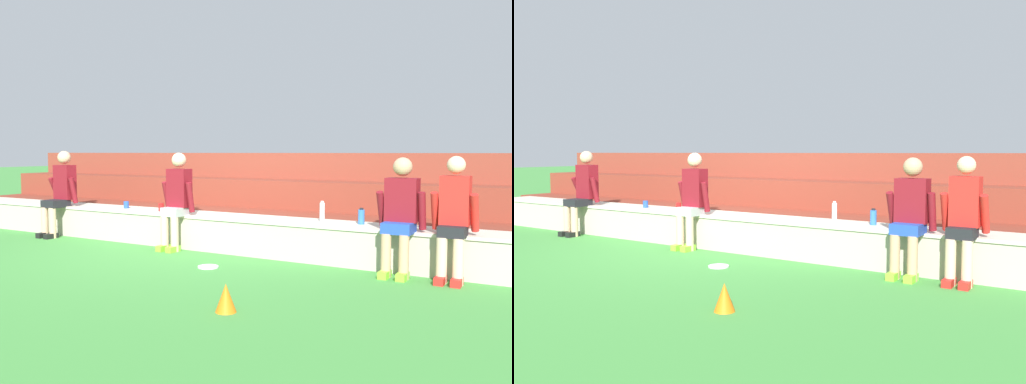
% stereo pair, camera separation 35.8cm
% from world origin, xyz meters
% --- Properties ---
extents(ground_plane, '(80.00, 80.00, 0.00)m').
position_xyz_m(ground_plane, '(0.00, 0.00, 0.00)').
color(ground_plane, '#428E3D').
extents(stone_seating_wall, '(9.94, 0.63, 0.49)m').
position_xyz_m(stone_seating_wall, '(0.00, 0.30, 0.26)').
color(stone_seating_wall, '#B7AF9E').
rests_on(stone_seating_wall, ground).
extents(brick_bleachers, '(11.59, 2.19, 1.36)m').
position_xyz_m(brick_bleachers, '(0.00, 2.27, 0.53)').
color(brick_bleachers, maroon).
rests_on(brick_bleachers, ground).
extents(person_far_left, '(0.51, 0.60, 1.39)m').
position_xyz_m(person_far_left, '(-2.52, -0.00, 0.74)').
color(person_far_left, '#DBAD89').
rests_on(person_far_left, ground).
extents(person_left_of_center, '(0.50, 0.48, 1.36)m').
position_xyz_m(person_left_of_center, '(-0.10, -0.02, 0.72)').
color(person_left_of_center, beige).
rests_on(person_left_of_center, ground).
extents(person_center, '(0.53, 0.51, 1.32)m').
position_xyz_m(person_center, '(3.06, -0.03, 0.70)').
color(person_center, tan).
rests_on(person_center, ground).
extents(person_right_of_center, '(0.48, 0.48, 1.33)m').
position_xyz_m(person_right_of_center, '(3.62, -0.03, 0.70)').
color(person_right_of_center, beige).
rests_on(person_right_of_center, ground).
extents(water_bottle_center_gap, '(0.06, 0.06, 0.27)m').
position_xyz_m(water_bottle_center_gap, '(2.00, 0.26, 0.62)').
color(water_bottle_center_gap, silver).
rests_on(water_bottle_center_gap, stone_seating_wall).
extents(water_bottle_near_left, '(0.08, 0.08, 0.20)m').
position_xyz_m(water_bottle_near_left, '(2.48, 0.34, 0.58)').
color(water_bottle_near_left, blue).
rests_on(water_bottle_near_left, stone_seating_wall).
extents(plastic_cup_right_end, '(0.08, 0.08, 0.11)m').
position_xyz_m(plastic_cup_right_end, '(-1.33, 0.27, 0.55)').
color(plastic_cup_right_end, blue).
rests_on(plastic_cup_right_end, stone_seating_wall).
extents(plastic_cup_middle, '(0.08, 0.08, 0.12)m').
position_xyz_m(plastic_cup_middle, '(-0.60, 0.24, 0.55)').
color(plastic_cup_middle, red).
rests_on(plastic_cup_middle, stone_seating_wall).
extents(frisbee, '(0.25, 0.25, 0.02)m').
position_xyz_m(frisbee, '(0.98, -0.79, 0.01)').
color(frisbee, white).
rests_on(frisbee, ground).
extents(sports_cone, '(0.19, 0.19, 0.25)m').
position_xyz_m(sports_cone, '(2.14, -2.16, 0.12)').
color(sports_cone, orange).
rests_on(sports_cone, ground).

